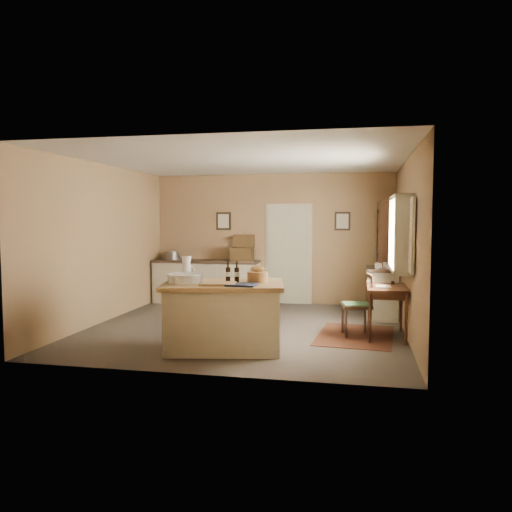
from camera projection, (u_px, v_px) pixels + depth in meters
The scene contains 16 objects.
ground at pixel (246, 328), 8.11m from camera, with size 5.00×5.00×0.00m, color brown.
wall_back at pixel (272, 239), 10.45m from camera, with size 5.00×0.10×2.70m, color #8E6E4E.
wall_front at pixel (196, 256), 5.57m from camera, with size 5.00×0.10×2.70m, color #8E6E4E.
wall_left at pixel (103, 243), 8.51m from camera, with size 0.10×5.00×2.70m, color #8E6E4E.
wall_right at pixel (407, 247), 7.51m from camera, with size 0.10×5.00×2.70m, color #8E6E4E.
ceiling at pixel (246, 160), 7.91m from camera, with size 5.00×5.00×0.00m, color silver.
door at pixel (288, 253), 10.38m from camera, with size 0.97×0.06×2.11m, color beige.
framed_prints at pixel (282, 221), 10.36m from camera, with size 2.82×0.02×0.38m.
window at pixel (404, 234), 7.31m from camera, with size 0.25×1.99×1.12m.
work_island at pixel (223, 314), 6.73m from camera, with size 1.76×1.32×1.20m.
sideboard at pixel (207, 280), 10.49m from camera, with size 2.24×0.63×1.18m.
rug at pixel (355, 335), 7.55m from camera, with size 1.10×1.60×0.01m, color #4C2414.
writing_desk at pixel (387, 293), 7.41m from camera, with size 0.57×0.94×0.82m.
desk_chair at pixel (356, 306), 7.51m from camera, with size 0.43×0.43×0.92m, color #321E13, non-canonical shape.
right_cabinet at pixel (382, 292), 8.95m from camera, with size 0.55×0.99×0.99m.
shelving_unit at pixel (389, 257), 9.51m from camera, with size 0.36×0.94×2.10m.
Camera 1 is at (1.77, -7.81, 1.77)m, focal length 35.00 mm.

